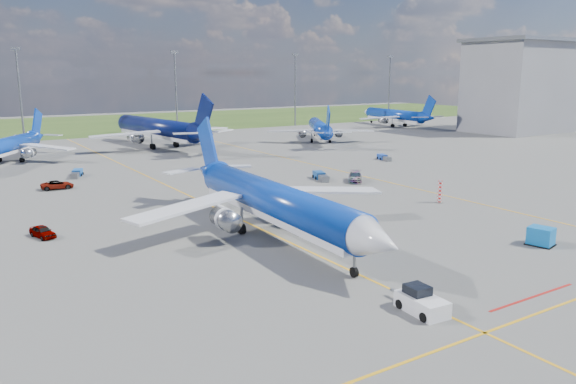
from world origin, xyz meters
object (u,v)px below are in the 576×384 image
uld_container (541,236)px  baggage_tug_c (77,174)px  pushback_tug (421,302)px  baggage_tug_w (321,176)px  main_airliner (275,236)px  baggage_tug_e (384,158)px  service_car_c (355,177)px  service_car_b (57,185)px  bg_jet_ene (394,126)px  warning_post (440,192)px  bg_jet_ne (320,141)px  bg_jet_nnw (5,164)px  bg_jet_n (158,147)px  service_car_a (43,232)px

uld_container → baggage_tug_c: size_ratio=0.47×
pushback_tug → baggage_tug_w: 50.68m
pushback_tug → baggage_tug_c: pushback_tug is taller
main_airliner → baggage_tug_e: (45.02, 33.35, 0.47)m
service_car_c → service_car_b: bearing=-165.2°
baggage_tug_w → baggage_tug_c: bearing=163.0°
service_car_b → service_car_c: bearing=-113.5°
baggage_tug_e → bg_jet_ene: bearing=62.6°
warning_post → baggage_tug_e: (18.87, 31.74, -1.03)m
pushback_tug → baggage_tug_e: pushback_tug is taller
bg_jet_ne → uld_container: bearing=98.0°
uld_container → pushback_tug: bearing=178.8°
bg_jet_ne → baggage_tug_w: bearing=83.8°
bg_jet_ene → service_car_b: bg_jet_ene is taller
main_airliner → service_car_c: 32.27m
warning_post → baggage_tug_c: size_ratio=0.62×
pushback_tug → service_car_b: size_ratio=1.20×
service_car_b → baggage_tug_w: bearing=-110.1°
bg_jet_ene → baggage_tug_c: bearing=26.9°
bg_jet_ne → main_airliner: main_airliner is taller
bg_jet_nnw → pushback_tug: size_ratio=6.42×
baggage_tug_c → warning_post: bearing=-29.0°
uld_container → baggage_tug_w: (1.98, 39.89, -0.38)m
pushback_tug → uld_container: 22.09m
uld_container → baggage_tug_e: 55.70m
uld_container → bg_jet_nnw: bearing=100.4°
bg_jet_n → service_car_b: 48.14m
bg_jet_nnw → baggage_tug_e: (63.15, -34.12, 0.47)m
main_airliner → service_car_c: main_airliner is taller
main_airliner → baggage_tug_c: main_airliner is taller
uld_container → service_car_c: uld_container is taller
service_car_a → baggage_tug_e: (65.46, 20.90, -0.16)m
bg_jet_nnw → service_car_a: size_ratio=9.60×
baggage_tug_c → bg_jet_ne: bearing=38.8°
warning_post → bg_jet_ne: bearing=67.6°
bg_jet_nnw → uld_container: 92.64m
baggage_tug_e → bg_jet_ne: bearing=94.3°
warning_post → main_airliner: bearing=-176.5°
service_car_a → service_car_c: (46.55, 6.48, 0.13)m
baggage_tug_w → bg_jet_ene: bearing=59.4°
service_car_c → warning_post: bearing=-50.2°
bg_jet_ne → uld_container: 87.43m
warning_post → baggage_tug_c: 57.69m
bg_jet_ne → uld_container: size_ratio=16.00×
bg_jet_ene → main_airliner: (-95.81, -85.17, 0.00)m
bg_jet_ne → baggage_tug_e: bearing=106.5°
bg_jet_n → pushback_tug: bearing=73.4°
bg_jet_nnw → uld_container: size_ratio=15.48×
service_car_a → service_car_c: size_ratio=0.71×
bg_jet_nnw → pushback_tug: bearing=-46.8°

